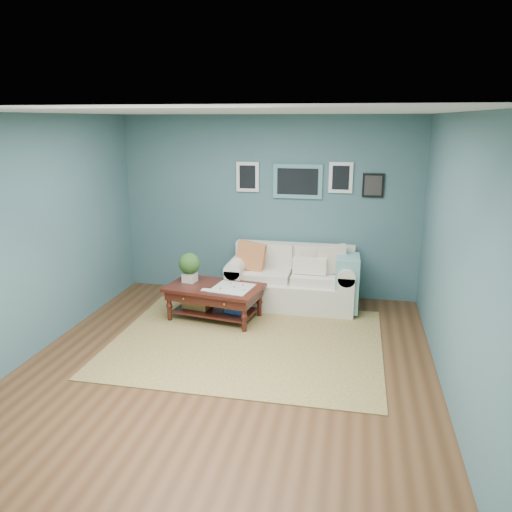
# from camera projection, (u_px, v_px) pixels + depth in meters

# --- Properties ---
(room_shell) EXTENTS (5.00, 5.02, 2.70)m
(room_shell) POSITION_uv_depth(u_px,v_px,m) (228.00, 246.00, 5.19)
(room_shell) COLOR brown
(room_shell) RESTS_ON ground
(area_rug) EXTENTS (3.23, 2.58, 0.01)m
(area_rug) POSITION_uv_depth(u_px,v_px,m) (247.00, 341.00, 6.10)
(area_rug) COLOR brown
(area_rug) RESTS_ON ground
(loveseat) EXTENTS (1.86, 0.84, 0.95)m
(loveseat) POSITION_uv_depth(u_px,v_px,m) (297.00, 280.00, 7.21)
(loveseat) COLOR white
(loveseat) RESTS_ON ground
(coffee_table) EXTENTS (1.35, 0.91, 0.87)m
(coffee_table) POSITION_uv_depth(u_px,v_px,m) (210.00, 291.00, 6.74)
(coffee_table) COLOR black
(coffee_table) RESTS_ON ground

